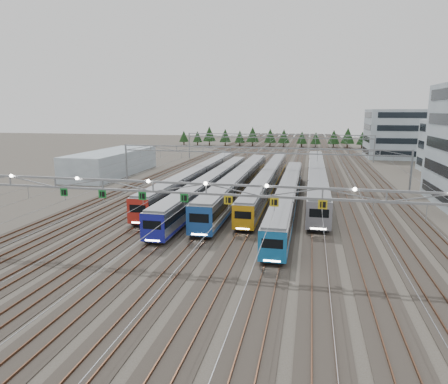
% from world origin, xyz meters
% --- Properties ---
extents(ground, '(400.00, 400.00, 0.00)m').
position_xyz_m(ground, '(0.00, 0.00, 0.00)').
color(ground, '#47423A').
rests_on(ground, ground).
extents(track_bed, '(54.00, 260.00, 5.42)m').
position_xyz_m(track_bed, '(0.00, 100.00, 1.49)').
color(track_bed, '#2D2823').
rests_on(track_bed, ground).
extents(train_a, '(3.00, 57.61, 3.91)m').
position_xyz_m(train_a, '(-11.25, 37.06, 2.21)').
color(train_a, black).
rests_on(train_a, ground).
extents(train_b, '(2.90, 55.21, 3.78)m').
position_xyz_m(train_b, '(-6.75, 29.61, 2.14)').
color(train_b, black).
rests_on(train_b, ground).
extents(train_c, '(3.17, 53.99, 4.14)m').
position_xyz_m(train_c, '(-2.25, 32.07, 2.32)').
color(train_c, black).
rests_on(train_c, ground).
extents(train_d, '(2.79, 60.26, 3.63)m').
position_xyz_m(train_d, '(2.25, 38.75, 2.07)').
color(train_d, black).
rests_on(train_d, ground).
extents(train_e, '(2.80, 51.97, 3.65)m').
position_xyz_m(train_e, '(6.75, 24.73, 2.08)').
color(train_e, black).
rests_on(train_e, ground).
extents(train_f, '(3.16, 61.28, 4.12)m').
position_xyz_m(train_f, '(11.25, 40.98, 2.31)').
color(train_f, black).
rests_on(train_f, ground).
extents(gantry_near, '(56.36, 0.61, 8.08)m').
position_xyz_m(gantry_near, '(-0.05, -0.12, 7.09)').
color(gantry_near, gray).
rests_on(gantry_near, ground).
extents(gantry_mid, '(56.36, 0.36, 8.00)m').
position_xyz_m(gantry_mid, '(0.00, 40.00, 6.39)').
color(gantry_mid, gray).
rests_on(gantry_mid, ground).
extents(gantry_far, '(56.36, 0.36, 8.00)m').
position_xyz_m(gantry_far, '(0.00, 85.00, 6.39)').
color(gantry_far, gray).
rests_on(gantry_far, ground).
extents(depot_bldg_north, '(22.00, 18.00, 15.29)m').
position_xyz_m(depot_bldg_north, '(38.52, 99.89, 7.65)').
color(depot_bldg_north, '#96A7B3').
rests_on(depot_bldg_north, ground).
extents(west_shed, '(10.00, 30.00, 5.49)m').
position_xyz_m(west_shed, '(-36.05, 49.05, 2.74)').
color(west_shed, '#96A7B3').
rests_on(west_shed, ground).
extents(treeline, '(100.10, 5.60, 7.02)m').
position_xyz_m(treeline, '(2.25, 131.02, 4.23)').
color(treeline, '#332114').
rests_on(treeline, ground).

